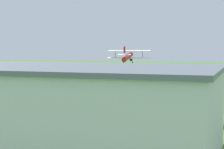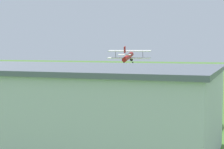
% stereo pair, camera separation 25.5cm
% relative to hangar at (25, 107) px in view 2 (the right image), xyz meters
% --- Properties ---
extents(ground_plane, '(400.00, 400.00, 0.00)m').
position_rel_hangar_xyz_m(ground_plane, '(2.11, -41.45, -3.74)').
color(ground_plane, '#47752D').
extents(hangar, '(33.08, 16.54, 7.47)m').
position_rel_hangar_xyz_m(hangar, '(0.00, 0.00, 0.00)').
color(hangar, silver).
rests_on(hangar, ground_plane).
extents(biplane, '(9.26, 7.15, 3.85)m').
position_rel_hangar_xyz_m(biplane, '(5.39, -45.20, 3.74)').
color(biplane, '#B21E1E').
extents(car_grey, '(2.02, 4.09, 1.52)m').
position_rel_hangar_xyz_m(car_grey, '(-14.20, -15.51, -2.95)').
color(car_grey, slate).
rests_on(car_grey, ground_plane).
extents(person_walking_on_apron, '(0.43, 0.43, 1.53)m').
position_rel_hangar_xyz_m(person_walking_on_apron, '(12.13, -15.13, -2.99)').
color(person_walking_on_apron, '#B23333').
rests_on(person_walking_on_apron, ground_plane).
extents(person_beside_truck, '(0.39, 0.39, 1.56)m').
position_rel_hangar_xyz_m(person_beside_truck, '(-2.89, -18.21, -2.97)').
color(person_beside_truck, orange).
rests_on(person_beside_truck, ground_plane).
extents(person_watching_takeoff, '(0.49, 0.49, 1.55)m').
position_rel_hangar_xyz_m(person_watching_takeoff, '(9.55, -15.78, -2.98)').
color(person_watching_takeoff, '#72338C').
rests_on(person_watching_takeoff, ground_plane).
extents(person_by_parked_cars, '(0.51, 0.51, 1.54)m').
position_rel_hangar_xyz_m(person_by_parked_cars, '(9.91, -17.53, -2.98)').
color(person_by_parked_cars, navy).
rests_on(person_by_parked_cars, ground_plane).
extents(person_near_hangar_door, '(0.44, 0.44, 1.73)m').
position_rel_hangar_xyz_m(person_near_hangar_door, '(11.23, -17.39, -2.87)').
color(person_near_hangar_door, beige).
rests_on(person_near_hangar_door, ground_plane).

